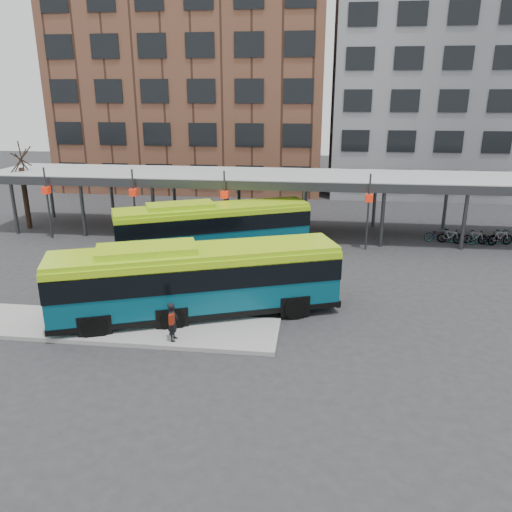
{
  "coord_description": "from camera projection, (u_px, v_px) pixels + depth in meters",
  "views": [
    {
      "loc": [
        2.87,
        -21.05,
        9.41
      ],
      "look_at": [
        -0.03,
        2.05,
        1.8
      ],
      "focal_mm": 35.0,
      "sensor_mm": 36.0,
      "label": 1
    }
  ],
  "objects": [
    {
      "name": "ground",
      "position": [
        251.0,
        306.0,
        23.12
      ],
      "size": [
        120.0,
        120.0,
        0.0
      ],
      "primitive_type": "plane",
      "color": "#28282B",
      "rests_on": "ground"
    },
    {
      "name": "building_brick",
      "position": [
        196.0,
        77.0,
        51.06
      ],
      "size": [
        26.0,
        14.0,
        22.0
      ],
      "primitive_type": "cube",
      "color": "brown",
      "rests_on": "ground"
    },
    {
      "name": "bike_rack",
      "position": [
        473.0,
        237.0,
        32.62
      ],
      "size": [
        5.66,
        1.29,
        1.05
      ],
      "color": "slate",
      "rests_on": "ground"
    },
    {
      "name": "bus_front",
      "position": [
        196.0,
        279.0,
        21.57
      ],
      "size": [
        12.44,
        6.79,
        3.39
      ],
      "rotation": [
        0.0,
        0.0,
        0.36
      ],
      "color": "#08485C",
      "rests_on": "ground"
    },
    {
      "name": "building_grey",
      "position": [
        458.0,
        87.0,
        48.3
      ],
      "size": [
        24.0,
        14.0,
        20.0
      ],
      "primitive_type": "cube",
      "color": "slate",
      "rests_on": "ground"
    },
    {
      "name": "pedestrian",
      "position": [
        173.0,
        321.0,
        19.35
      ],
      "size": [
        0.39,
        0.62,
        1.57
      ],
      "rotation": [
        0.0,
        0.0,
        1.6
      ],
      "color": "black",
      "rests_on": "boarding_island"
    },
    {
      "name": "boarding_island",
      "position": [
        112.0,
        327.0,
        20.91
      ],
      "size": [
        14.0,
        3.0,
        0.18
      ],
      "primitive_type": "cube",
      "color": "gray",
      "rests_on": "ground"
    },
    {
      "name": "canopy",
      "position": [
        275.0,
        178.0,
        34.05
      ],
      "size": [
        40.0,
        6.53,
        4.8
      ],
      "color": "#999B9E",
      "rests_on": "ground"
    },
    {
      "name": "bus_rear",
      "position": [
        213.0,
        226.0,
        30.39
      ],
      "size": [
        11.72,
        7.24,
        3.24
      ],
      "rotation": [
        0.0,
        0.0,
        0.44
      ],
      "color": "#08485C",
      "rests_on": "ground"
    },
    {
      "name": "tree",
      "position": [
        25.0,
        195.0,
        35.8
      ],
      "size": [
        1.64,
        1.64,
        5.6
      ],
      "color": "black",
      "rests_on": "ground"
    }
  ]
}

